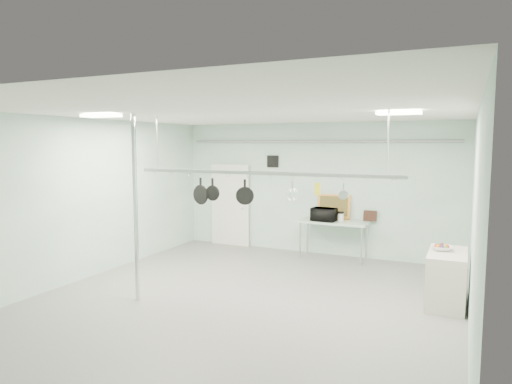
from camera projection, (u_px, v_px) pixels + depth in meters
The scene contains 25 objects.
floor at pixel (241, 303), 7.73m from camera, with size 8.00×8.00×0.00m, color gray.
ceiling at pixel (240, 113), 7.39m from camera, with size 7.00×8.00×0.02m, color silver.
back_wall at pixel (314, 189), 11.16m from camera, with size 7.00×0.02×3.20m, color silver.
right_wall at pixel (473, 226), 6.09m from camera, with size 0.02×8.00×3.20m, color silver.
door at pixel (231, 206), 12.13m from camera, with size 1.10×0.10×2.20m, color silver.
wall_vent at pixel (273, 161), 11.53m from camera, with size 0.30×0.04×0.30m, color black.
conduit_pipe at pixel (314, 141), 10.95m from camera, with size 0.07×0.07×6.60m, color gray.
chrome_pole at pixel (135, 208), 7.73m from camera, with size 0.08×0.08×3.20m, color silver.
prep_table at pixel (333, 224), 10.63m from camera, with size 1.60×0.70×0.91m.
side_cabinet at pixel (447, 278), 7.62m from camera, with size 0.60×1.20×0.90m, color beige.
pot_rack at pixel (259, 171), 7.68m from camera, with size 4.80×0.06×1.00m.
light_panel_left at pixel (101, 116), 7.60m from camera, with size 0.65×0.30×0.05m, color white.
light_panel_right at pixel (399, 113), 6.93m from camera, with size 0.65×0.30×0.05m, color white.
microwave at pixel (324, 215), 10.58m from camera, with size 0.55×0.37×0.30m, color black.
coffee_canister at pixel (341, 217), 10.53m from camera, with size 0.13×0.13×0.19m, color white.
painting_large at pixel (334, 207), 10.90m from camera, with size 0.78×0.05×0.58m, color orange.
painting_small at pixel (370, 216), 10.55m from camera, with size 0.30×0.04×0.25m, color black.
fruit_bowl at pixel (442, 248), 7.68m from camera, with size 0.33×0.33×0.08m, color silver.
skillet_left at pixel (201, 191), 8.21m from camera, with size 0.35×0.06×0.49m, color black, non-canonical shape.
skillet_mid at pixel (213, 189), 8.10m from camera, with size 0.27×0.06×0.38m, color black, non-canonical shape.
skillet_right at pixel (245, 192), 7.83m from camera, with size 0.31×0.06×0.42m, color black, non-canonical shape.
whisk at pixel (292, 192), 7.46m from camera, with size 0.21×0.21×0.36m, color #A6A7AB, non-canonical shape.
grater at pixel (318, 189), 7.27m from camera, with size 0.09×0.02×0.22m, color yellow, non-canonical shape.
saucepan at pixel (344, 191), 7.10m from camera, with size 0.14×0.08×0.25m, color #BAB9BF, non-canonical shape.
fruit_cluster at pixel (442, 246), 7.68m from camera, with size 0.24×0.24×0.09m, color #B21019, non-canonical shape.
Camera 1 is at (3.39, -6.68, 2.69)m, focal length 32.00 mm.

